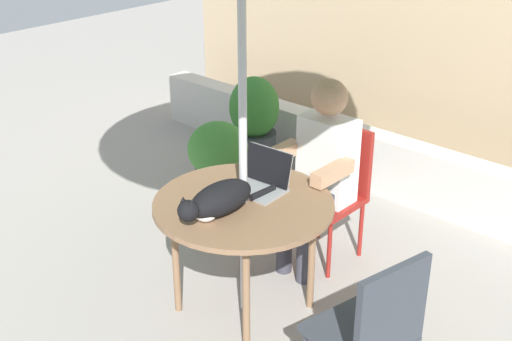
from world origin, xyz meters
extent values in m
plane|color=gray|center=(0.00, 0.00, 0.00)|extent=(14.00, 14.00, 0.00)
cube|color=tan|center=(0.00, 2.51, 0.96)|extent=(5.79, 0.08, 1.92)
cube|color=beige|center=(0.00, 1.82, 0.23)|extent=(5.21, 0.20, 0.45)
cylinder|color=brown|center=(0.00, 0.00, 0.69)|extent=(0.98, 0.98, 0.03)
cylinder|color=brown|center=(0.27, 0.27, 0.34)|extent=(0.04, 0.04, 0.67)
cylinder|color=brown|center=(-0.27, 0.27, 0.34)|extent=(0.04, 0.04, 0.67)
cylinder|color=brown|center=(-0.27, -0.27, 0.34)|extent=(0.04, 0.04, 0.67)
cylinder|color=brown|center=(0.27, -0.27, 0.34)|extent=(0.04, 0.04, 0.67)
cylinder|color=#B7B7BC|center=(0.00, 0.00, 1.16)|extent=(0.04, 0.04, 2.31)
cube|color=maroon|center=(0.00, 0.75, 0.41)|extent=(0.40, 0.40, 0.04)
cube|color=maroon|center=(0.00, 0.93, 0.65)|extent=(0.40, 0.04, 0.44)
cylinder|color=maroon|center=(0.17, 0.92, 0.20)|extent=(0.03, 0.03, 0.39)
cylinder|color=maroon|center=(-0.17, 0.92, 0.20)|extent=(0.03, 0.03, 0.39)
cylinder|color=maroon|center=(-0.17, 0.58, 0.20)|extent=(0.03, 0.03, 0.39)
cylinder|color=maroon|center=(0.17, 0.58, 0.20)|extent=(0.03, 0.03, 0.39)
cube|color=#33383F|center=(0.90, -0.19, 0.41)|extent=(0.47, 0.47, 0.04)
cube|color=#33383F|center=(1.07, -0.22, 0.65)|extent=(0.12, 0.40, 0.44)
cylinder|color=#33383F|center=(0.76, 0.01, 0.20)|extent=(0.03, 0.03, 0.39)
cube|color=white|center=(0.00, 0.75, 0.70)|extent=(0.34, 0.20, 0.54)
sphere|color=tan|center=(0.00, 0.74, 1.10)|extent=(0.22, 0.22, 0.22)
cube|color=#383842|center=(-0.08, 0.60, 0.48)|extent=(0.12, 0.30, 0.12)
cylinder|color=#383842|center=(-0.08, 0.45, 0.22)|extent=(0.10, 0.10, 0.43)
cube|color=#383842|center=(0.08, 0.60, 0.48)|extent=(0.12, 0.30, 0.12)
cylinder|color=#383842|center=(0.08, 0.45, 0.22)|extent=(0.10, 0.10, 0.43)
cube|color=tan|center=(-0.20, 0.53, 0.75)|extent=(0.08, 0.32, 0.08)
cube|color=tan|center=(0.20, 0.53, 0.75)|extent=(0.08, 0.32, 0.08)
cube|color=gray|center=(-0.04, 0.14, 0.71)|extent=(0.32, 0.24, 0.02)
cube|color=black|center=(-0.04, 0.24, 0.82)|extent=(0.30, 0.08, 0.20)
cube|color=gray|center=(-0.04, 0.25, 0.82)|extent=(0.30, 0.08, 0.20)
ellipsoid|color=black|center=(0.00, -0.17, 0.79)|extent=(0.20, 0.40, 0.17)
sphere|color=black|center=(0.00, -0.40, 0.81)|extent=(0.11, 0.11, 0.11)
ellipsoid|color=white|center=(0.00, -0.28, 0.75)|extent=(0.12, 0.12, 0.09)
cylinder|color=black|center=(0.04, 0.11, 0.73)|extent=(0.04, 0.18, 0.04)
cone|color=black|center=(-0.03, -0.40, 0.86)|extent=(0.04, 0.04, 0.03)
cone|color=black|center=(0.03, -0.40, 0.86)|extent=(0.04, 0.04, 0.03)
cylinder|color=#595654|center=(-0.91, 0.70, 0.18)|extent=(0.34, 0.34, 0.35)
ellipsoid|color=#3D7F33|center=(-0.91, 0.70, 0.52)|extent=(0.43, 0.43, 0.39)
cylinder|color=#33383D|center=(-1.21, 1.40, 0.17)|extent=(0.36, 0.36, 0.35)
ellipsoid|color=#2D6B28|center=(-1.21, 1.40, 0.56)|extent=(0.40, 0.40, 0.50)
camera|label=1|loc=(2.21, -2.32, 2.42)|focal=47.45mm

